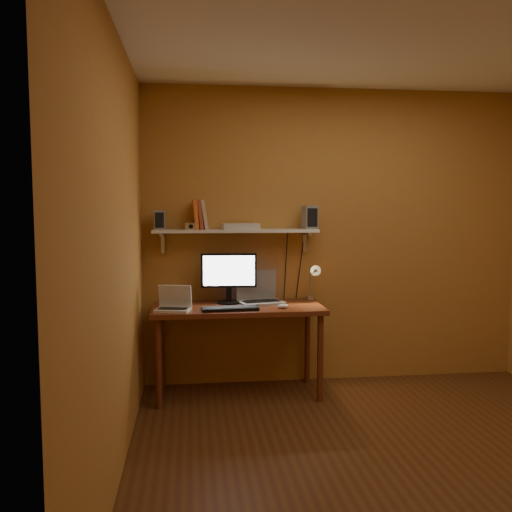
{
  "coord_description": "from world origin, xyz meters",
  "views": [
    {
      "loc": [
        -1.28,
        -3.12,
        1.57
      ],
      "look_at": [
        -0.76,
        1.18,
        1.17
      ],
      "focal_mm": 38.0,
      "sensor_mm": 36.0,
      "label": 1
    }
  ],
  "objects": [
    {
      "name": "monitor",
      "position": [
        -0.97,
        1.42,
        0.99
      ],
      "size": [
        0.47,
        0.21,
        0.42
      ],
      "rotation": [
        0.0,
        0.0,
        -0.05
      ],
      "color": "black",
      "rests_on": "desk"
    },
    {
      "name": "wall_shelf",
      "position": [
        -0.9,
        1.47,
        1.36
      ],
      "size": [
        1.4,
        0.25,
        0.21
      ],
      "color": "silver",
      "rests_on": "room"
    },
    {
      "name": "desk",
      "position": [
        -0.9,
        1.28,
        0.66
      ],
      "size": [
        1.4,
        0.6,
        0.75
      ],
      "color": "brown",
      "rests_on": "ground"
    },
    {
      "name": "shelf_camera",
      "position": [
        -1.28,
        1.41,
        1.4
      ],
      "size": [
        0.1,
        0.05,
        0.06
      ],
      "color": "silver",
      "rests_on": "wall_shelf"
    },
    {
      "name": "speaker_left",
      "position": [
        -1.54,
        1.47,
        1.46
      ],
      "size": [
        0.1,
        0.1,
        0.16
      ],
      "primitive_type": "cube",
      "rotation": [
        0.0,
        0.0,
        0.07
      ],
      "color": "gray",
      "rests_on": "wall_shelf"
    },
    {
      "name": "desk_lamp",
      "position": [
        -0.24,
        1.41,
        0.96
      ],
      "size": [
        0.09,
        0.23,
        0.38
      ],
      "color": "silver",
      "rests_on": "desk"
    },
    {
      "name": "laptop",
      "position": [
        -0.71,
        1.42,
        0.82
      ],
      "size": [
        0.41,
        0.33,
        0.27
      ],
      "rotation": [
        0.0,
        0.0,
        0.23
      ],
      "color": "gray",
      "rests_on": "desk"
    },
    {
      "name": "keyboard",
      "position": [
        -0.98,
        1.11,
        0.76
      ],
      "size": [
        0.46,
        0.18,
        0.02
      ],
      "primitive_type": "cube",
      "rotation": [
        0.0,
        0.0,
        0.06
      ],
      "color": "black",
      "rests_on": "desk"
    },
    {
      "name": "netbook",
      "position": [
        -1.42,
        1.15,
        0.81
      ],
      "size": [
        0.3,
        0.24,
        0.2
      ],
      "rotation": [
        0.0,
        0.0,
        -0.23
      ],
      "color": "silver",
      "rests_on": "desk"
    },
    {
      "name": "speaker_right",
      "position": [
        -0.26,
        1.47,
        1.48
      ],
      "size": [
        0.13,
        0.13,
        0.2
      ],
      "primitive_type": "cube",
      "rotation": [
        0.0,
        0.0,
        0.18
      ],
      "color": "gray",
      "rests_on": "wall_shelf"
    },
    {
      "name": "router",
      "position": [
        -0.86,
        1.46,
        1.4
      ],
      "size": [
        0.32,
        0.22,
        0.05
      ],
      "primitive_type": "cube",
      "rotation": [
        0.0,
        0.0,
        0.06
      ],
      "color": "silver",
      "rests_on": "wall_shelf"
    },
    {
      "name": "room",
      "position": [
        0.0,
        0.0,
        1.3
      ],
      "size": [
        3.44,
        3.24,
        2.64
      ],
      "color": "#513115",
      "rests_on": "ground"
    },
    {
      "name": "books",
      "position": [
        -1.21,
        1.48,
        1.5
      ],
      "size": [
        0.13,
        0.17,
        0.25
      ],
      "color": "orange",
      "rests_on": "wall_shelf"
    },
    {
      "name": "mouse",
      "position": [
        -0.55,
        1.14,
        0.77
      ],
      "size": [
        0.1,
        0.07,
        0.03
      ],
      "primitive_type": "ellipsoid",
      "rotation": [
        0.0,
        0.0,
        -0.1
      ],
      "color": "silver",
      "rests_on": "desk"
    }
  ]
}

